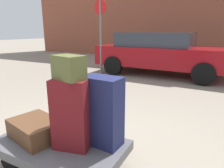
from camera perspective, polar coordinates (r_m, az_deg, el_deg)
The scene contains 7 objects.
luggage_cart at distance 2.31m, azimuth -14.53°, elevation -17.10°, with size 1.36×0.78×0.34m.
suitcase_maroon_front_left at distance 2.01m, azimuth -11.47°, elevation -8.47°, with size 0.35×0.22×0.70m, color maroon.
suitcase_navy_rear_right at distance 2.03m, azimuth -2.74°, elevation -7.78°, with size 0.39×0.23×0.71m, color #191E47.
suitcase_brown_stacked_top at distance 2.39m, azimuth -20.70°, elevation -11.79°, with size 0.55×0.41×0.20m, color #51331E.
duffel_bag_olive_topmost_pile at distance 1.87m, azimuth -12.18°, elevation 4.57°, with size 0.29×0.19×0.22m, color #4C5128.
parked_car at distance 7.13m, azimuth 13.53°, elevation 8.70°, with size 4.36×2.04×1.42m.
no_parking_sign at distance 7.05m, azimuth -3.25°, elevation 15.29°, with size 0.50×0.10×2.48m.
Camera 1 is at (1.36, -1.42, 1.47)m, focal length 32.35 mm.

